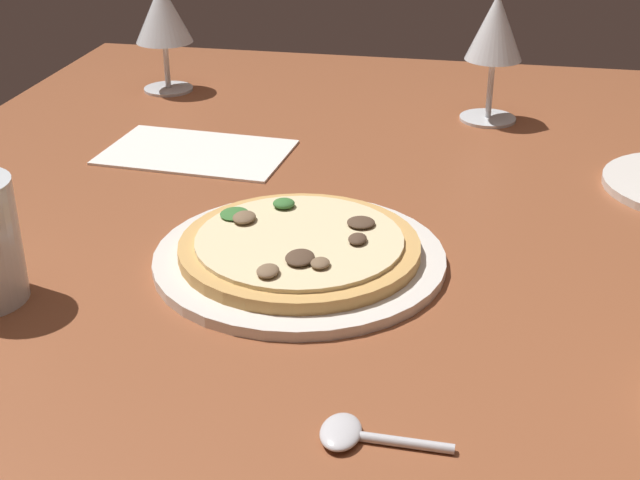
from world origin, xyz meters
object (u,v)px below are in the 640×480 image
object	(u,v)px
wine_glass_far	(163,16)
wine_glass_near	(495,32)
paper_menu	(197,152)
spoon	(355,434)
pizza_main	(299,252)

from	to	relation	value
wine_glass_far	wine_glass_near	bearing A→B (deg)	84.49
paper_menu	spoon	xyz separation A→B (cm)	(48.96, 27.19, 0.31)
spoon	wine_glass_far	bearing A→B (deg)	-151.61
wine_glass_near	paper_menu	size ratio (longest dim) A/B	0.77
wine_glass_far	wine_glass_near	world-z (taller)	wine_glass_near
wine_glass_near	wine_glass_far	bearing A→B (deg)	-95.51
wine_glass_far	wine_glass_near	distance (cm)	46.45
pizza_main	wine_glass_far	distance (cm)	58.42
pizza_main	wine_glass_far	world-z (taller)	wine_glass_far
pizza_main	paper_menu	size ratio (longest dim) A/B	1.23
wine_glass_far	spoon	bearing A→B (deg)	28.39
pizza_main	wine_glass_near	bearing A→B (deg)	160.38
pizza_main	wine_glass_near	distance (cm)	48.39
wine_glass_near	paper_menu	xyz separation A→B (cm)	(19.42, -34.05, -11.50)
wine_glass_far	paper_menu	world-z (taller)	wine_glass_far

